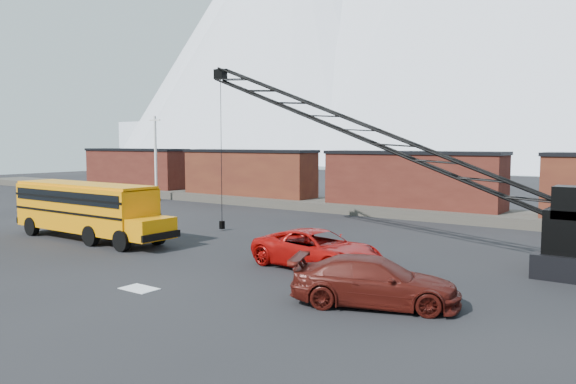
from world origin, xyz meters
name	(u,v)px	position (x,y,z in m)	size (l,w,h in m)	color
ground	(205,268)	(0.00, 0.00, 0.00)	(160.00, 160.00, 0.00)	black
gravel_berm	(411,211)	(0.00, 22.00, 0.35)	(120.00, 5.00, 0.70)	#4C483E
boxcar_west_far	(135,168)	(-32.00, 22.00, 2.76)	(13.70, 3.10, 4.17)	#4F1F16
boxcar_west_near	(248,173)	(-16.00, 22.00, 2.76)	(13.70, 3.10, 4.17)	#411A12
boxcar_mid	(412,179)	(0.00, 22.00, 2.76)	(13.70, 3.10, 4.17)	#4F1F16
utility_pole	(156,157)	(-24.00, 18.00, 4.15)	(1.40, 0.24, 8.00)	silver
snow_patch	(139,289)	(0.50, -4.00, 0.01)	(1.40, 0.90, 0.02)	silver
school_bus	(88,208)	(-10.49, 1.39, 1.79)	(11.65, 2.65, 3.19)	orange
red_pickup	(317,249)	(4.01, 2.88, 0.84)	(2.78, 6.04, 1.68)	#A20A07
maroon_suv	(375,281)	(8.65, -0.72, 0.82)	(2.29, 5.64, 1.64)	#45110C
crawler_crane	(396,146)	(5.05, 8.47, 5.34)	(24.59, 4.20, 10.17)	black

